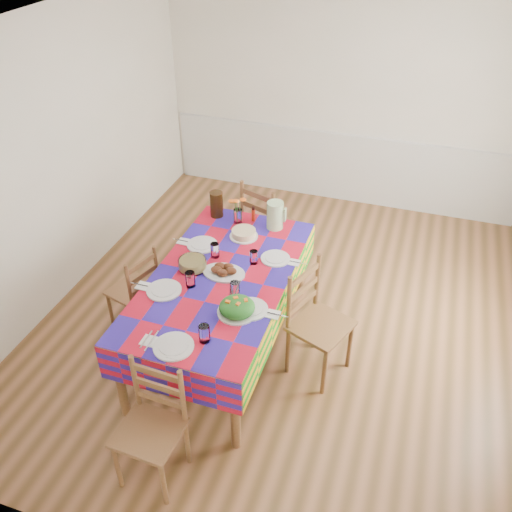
{
  "coord_description": "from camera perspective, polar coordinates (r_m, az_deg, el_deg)",
  "views": [
    {
      "loc": [
        0.99,
        -3.89,
        3.6
      ],
      "look_at": [
        -0.19,
        -0.34,
        0.92
      ],
      "focal_mm": 38.0,
      "sensor_mm": 36.0,
      "label": 1
    }
  ],
  "objects": [
    {
      "name": "salad_platter",
      "position": [
        4.16,
        -2.01,
        -5.45
      ],
      "size": [
        0.31,
        0.31,
        0.13
      ],
      "color": "silver",
      "rests_on": "dining_table"
    },
    {
      "name": "chair_far",
      "position": [
        5.75,
        1.05,
        3.2
      ],
      "size": [
        0.58,
        0.57,
        1.04
      ],
      "rotation": [
        0.0,
        0.0,
        2.8
      ],
      "color": "brown",
      "rests_on": "room"
    },
    {
      "name": "chair_near",
      "position": [
        3.96,
        -10.87,
        -17.28
      ],
      "size": [
        0.45,
        0.43,
        0.97
      ],
      "rotation": [
        0.0,
        0.0,
        -0.05
      ],
      "color": "brown",
      "rests_on": "room"
    },
    {
      "name": "room",
      "position": [
        4.6,
        3.62,
        6.29
      ],
      "size": [
        4.58,
        5.08,
        2.78
      ],
      "color": "brown",
      "rests_on": "ground"
    },
    {
      "name": "chair_left",
      "position": [
        5.1,
        -12.51,
        -3.65
      ],
      "size": [
        0.47,
        0.49,
        0.9
      ],
      "rotation": [
        0.0,
        0.0,
        -1.86
      ],
      "color": "brown",
      "rests_on": "room"
    },
    {
      "name": "name_card",
      "position": [
        3.88,
        -8.83,
        -10.56
      ],
      "size": [
        0.09,
        0.03,
        0.02
      ],
      "primitive_type": "cube",
      "color": "silver",
      "rests_on": "dining_table"
    },
    {
      "name": "setting_right_far",
      "position": [
        4.71,
        1.31,
        -0.21
      ],
      "size": [
        0.48,
        0.28,
        0.12
      ],
      "rotation": [
        0.0,
        0.0,
        -1.57
      ],
      "color": "silver",
      "rests_on": "dining_table"
    },
    {
      "name": "wainscot",
      "position": [
        7.16,
        8.74,
        9.45
      ],
      "size": [
        4.41,
        0.06,
        0.92
      ],
      "color": "silver",
      "rests_on": "room"
    },
    {
      "name": "cake",
      "position": [
        5.01,
        -1.29,
        2.38
      ],
      "size": [
        0.26,
        0.26,
        0.07
      ],
      "color": "silver",
      "rests_on": "dining_table"
    },
    {
      "name": "dining_table",
      "position": [
        4.61,
        -3.7,
        -3.02
      ],
      "size": [
        1.13,
        2.1,
        0.82
      ],
      "color": "brown",
      "rests_on": "room"
    },
    {
      "name": "setting_near_head",
      "position": [
        3.95,
        -7.61,
        -8.9
      ],
      "size": [
        0.48,
        0.32,
        0.14
      ],
      "color": "silver",
      "rests_on": "dining_table"
    },
    {
      "name": "chair_right",
      "position": [
        4.58,
        6.37,
        -7.03
      ],
      "size": [
        0.58,
        0.59,
        1.04
      ],
      "rotation": [
        0.0,
        0.0,
        1.2
      ],
      "color": "brown",
      "rests_on": "room"
    },
    {
      "name": "flower_vase",
      "position": [
        5.19,
        -1.95,
        4.63
      ],
      "size": [
        0.17,
        0.14,
        0.27
      ],
      "color": "white",
      "rests_on": "dining_table"
    },
    {
      "name": "setting_right_near",
      "position": [
        4.24,
        -1.11,
        -4.83
      ],
      "size": [
        0.52,
        0.3,
        0.13
      ],
      "rotation": [
        0.0,
        0.0,
        -1.57
      ],
      "color": "silver",
      "rests_on": "dining_table"
    },
    {
      "name": "green_pitcher",
      "position": [
        5.1,
        2.02,
        4.32
      ],
      "size": [
        0.16,
        0.16,
        0.27
      ],
      "primitive_type": "cylinder",
      "color": "#A5CC90",
      "rests_on": "dining_table"
    },
    {
      "name": "setting_left_near",
      "position": [
        4.44,
        -8.76,
        -3.14
      ],
      "size": [
        0.52,
        0.31,
        0.14
      ],
      "rotation": [
        0.0,
        0.0,
        1.57
      ],
      "color": "silver",
      "rests_on": "dining_table"
    },
    {
      "name": "tea_pitcher",
      "position": [
        5.3,
        -4.18,
        5.47
      ],
      "size": [
        0.13,
        0.13,
        0.26
      ],
      "primitive_type": "cylinder",
      "color": "black",
      "rests_on": "dining_table"
    },
    {
      "name": "hot_sauce",
      "position": [
        5.23,
        -0.28,
        4.47
      ],
      "size": [
        0.04,
        0.04,
        0.15
      ],
      "primitive_type": "cylinder",
      "color": "red",
      "rests_on": "dining_table"
    },
    {
      "name": "setting_left_far",
      "position": [
        4.87,
        -5.29,
        1.01
      ],
      "size": [
        0.51,
        0.3,
        0.13
      ],
      "rotation": [
        0.0,
        0.0,
        1.57
      ],
      "color": "silver",
      "rests_on": "dining_table"
    },
    {
      "name": "meat_platter",
      "position": [
        4.56,
        -3.41,
        -1.57
      ],
      "size": [
        0.37,
        0.26,
        0.07
      ],
      "color": "silver",
      "rests_on": "dining_table"
    },
    {
      "name": "serving_utensils",
      "position": [
        4.43,
        -2.3,
        -3.2
      ],
      "size": [
        0.15,
        0.33,
        0.01
      ],
      "color": "black",
      "rests_on": "dining_table"
    },
    {
      "name": "pasta_bowl",
      "position": [
        4.64,
        -6.71,
        -0.83
      ],
      "size": [
        0.24,
        0.24,
        0.09
      ],
      "color": "white",
      "rests_on": "dining_table"
    }
  ]
}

